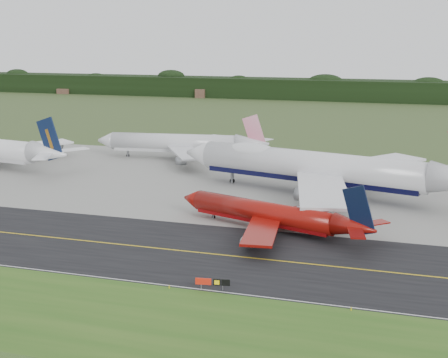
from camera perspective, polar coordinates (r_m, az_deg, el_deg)
The scene contains 13 objects.
ground at distance 116.56m, azimuth -4.16°, elevation -5.84°, with size 600.00×600.00×0.00m, color #394922.
grass_verge at distance 87.20m, azimuth -12.56°, elevation -12.83°, with size 400.00×30.00×0.01m, color #295619.
taxiway at distance 113.04m, azimuth -4.88°, elevation -6.45°, with size 400.00×32.00×0.02m, color black.
apron at distance 163.37m, azimuth 2.21°, elevation -0.31°, with size 400.00×78.00×0.01m, color gray.
taxiway_centreline at distance 113.03m, azimuth -4.88°, elevation -6.44°, with size 400.00×0.40×0.00m, color gold.
taxiway_edge_line at distance 99.75m, azimuth -8.19°, elevation -9.24°, with size 400.00×0.25×0.00m, color silver.
horizon_treeline at distance 380.16m, azimuth 10.79°, elevation 7.91°, with size 700.00×25.00×12.00m.
jet_ba_747 at distance 150.60m, azimuth 8.81°, elevation 1.02°, with size 77.79×63.26×19.77m.
jet_red_737 at distance 122.82m, azimuth 4.44°, elevation -3.26°, with size 42.49×33.72×11.76m.
jet_star_tail at distance 194.26m, azimuth -3.82°, elevation 3.25°, with size 54.72×45.47×14.43m.
taxiway_sign at distance 95.29m, azimuth -1.06°, elevation -9.40°, with size 5.26×0.99×1.76m.
edge_marker_center at distance 96.49m, azimuth -5.03°, elevation -9.80°, with size 0.16×0.16×0.50m, color yellow.
edge_marker_right at distance 90.69m, azimuth 11.55°, elevation -11.56°, with size 0.16×0.16×0.50m, color yellow.
Camera 1 is at (39.76, -102.95, 37.50)m, focal length 50.00 mm.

